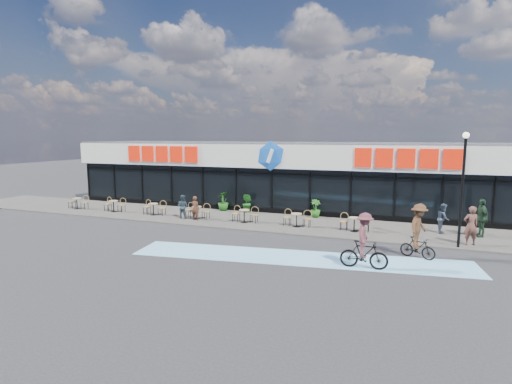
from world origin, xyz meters
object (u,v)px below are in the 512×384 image
(patron_left, at_px, (195,208))
(pedestrian_b, at_px, (443,218))
(lamp_post, at_px, (463,180))
(potted_plant_left, at_px, (223,201))
(patron_right, at_px, (183,207))
(pedestrian_c, at_px, (471,226))
(bistro_set_0, at_px, (78,202))
(pedestrian_a, at_px, (481,218))
(cyclist_b, at_px, (418,232))
(potted_plant_right, at_px, (315,208))
(potted_plant_mid, at_px, (247,203))
(cyclist_a, at_px, (364,244))

(patron_left, bearing_deg, pedestrian_b, -166.45)
(pedestrian_b, bearing_deg, lamp_post, -169.30)
(potted_plant_left, relative_size, patron_left, 0.88)
(patron_right, height_order, pedestrian_c, pedestrian_c)
(bistro_set_0, bearing_deg, patron_left, -3.04)
(pedestrian_a, xyz_separation_m, cyclist_b, (-2.96, -4.56, 0.08))
(potted_plant_right, bearing_deg, cyclist_b, -48.24)
(potted_plant_mid, xyz_separation_m, pedestrian_c, (12.44, -3.75, 0.28))
(cyclist_b, bearing_deg, patron_left, 165.89)
(potted_plant_left, height_order, pedestrian_b, pedestrian_b)
(patron_left, distance_m, patron_right, 1.00)
(lamp_post, height_order, potted_plant_mid, lamp_post)
(potted_plant_mid, distance_m, potted_plant_right, 4.50)
(potted_plant_left, height_order, cyclist_b, cyclist_b)
(potted_plant_left, height_order, patron_right, patron_right)
(potted_plant_left, bearing_deg, pedestrian_b, -7.17)
(potted_plant_mid, xyz_separation_m, patron_left, (-1.97, -3.32, 0.10))
(potted_plant_left, distance_m, cyclist_a, 13.14)
(patron_right, distance_m, cyclist_b, 13.52)
(lamp_post, height_order, cyclist_a, lamp_post)
(lamp_post, distance_m, cyclist_a, 6.01)
(patron_left, distance_m, cyclist_b, 12.53)
(patron_left, xyz_separation_m, cyclist_a, (10.20, -5.19, 0.15))
(pedestrian_a, bearing_deg, potted_plant_right, -121.39)
(bistro_set_0, xyz_separation_m, cyclist_a, (19.63, -5.69, 0.41))
(potted_plant_mid, relative_size, pedestrian_c, 0.69)
(bistro_set_0, distance_m, potted_plant_mid, 11.74)
(cyclist_a, relative_size, cyclist_b, 0.95)
(pedestrian_a, height_order, pedestrian_c, pedestrian_a)
(pedestrian_a, bearing_deg, bistro_set_0, -107.26)
(patron_left, height_order, cyclist_a, cyclist_a)
(potted_plant_mid, relative_size, potted_plant_right, 1.12)
(cyclist_a, bearing_deg, patron_left, 153.05)
(lamp_post, relative_size, cyclist_a, 2.35)
(potted_plant_mid, bearing_deg, lamp_post, -19.77)
(pedestrian_b, distance_m, pedestrian_c, 2.34)
(pedestrian_a, xyz_separation_m, pedestrian_c, (-0.69, -1.93, -0.04))
(lamp_post, height_order, bistro_set_0, lamp_post)
(potted_plant_right, height_order, patron_left, patron_left)
(pedestrian_b, height_order, pedestrian_c, pedestrian_c)
(cyclist_a, bearing_deg, pedestrian_c, 48.53)
(cyclist_a, bearing_deg, potted_plant_mid, 134.05)
(pedestrian_b, relative_size, pedestrian_c, 0.84)
(bistro_set_0, relative_size, potted_plant_mid, 1.24)
(pedestrian_a, bearing_deg, cyclist_a, -55.84)
(pedestrian_a, height_order, pedestrian_b, pedestrian_a)
(patron_left, distance_m, pedestrian_c, 14.42)
(patron_right, xyz_separation_m, pedestrian_b, (14.42, 1.50, 0.05))
(pedestrian_b, relative_size, cyclist_a, 0.70)
(lamp_post, relative_size, pedestrian_c, 2.83)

